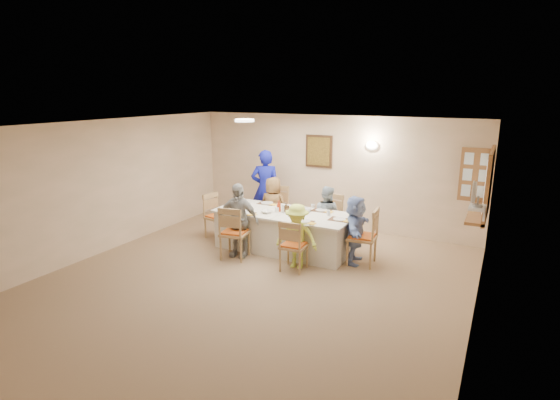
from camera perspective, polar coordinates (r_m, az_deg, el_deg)
The scene contains 49 objects.
ground at distance 7.15m, azimuth -3.83°, elevation -10.82°, with size 7.00×7.00×0.00m, color #927859.
room_walls at distance 6.65m, azimuth -4.04°, elevation 1.10°, with size 7.00×7.00×7.00m.
wall_picture at distance 9.81m, azimuth 5.08°, elevation 6.35°, with size 0.62×0.05×0.72m.
wall_sconce at distance 9.37m, azimuth 11.90°, elevation 6.99°, with size 0.26×0.09×0.18m, color white.
ceiling_light at distance 8.31m, azimuth -4.66°, elevation 10.32°, with size 0.36×0.36×0.05m, color white.
serving_hatch at distance 8.07m, azimuth 25.63°, elevation 1.92°, with size 0.06×1.50×1.15m, color brown.
hatch_sill at distance 8.18m, azimuth 24.41°, elevation -1.58°, with size 0.30×1.50×0.05m, color brown.
shutter_door at distance 8.82m, azimuth 24.16°, elevation 3.01°, with size 0.55×0.04×1.00m, color brown.
fan_shelf at distance 6.77m, azimuth 24.36°, elevation -0.91°, with size 0.22×0.36×0.03m, color white.
desk_fan at distance 6.74m, azimuth 24.24°, elevation 0.35°, with size 0.30×0.30×0.28m, color #A5A5A8, non-canonical shape.
dining_table at distance 8.44m, azimuth 0.50°, elevation -4.06°, with size 2.64×1.12×0.76m, color silver.
chair_back_left at distance 9.35m, azimuth -0.55°, elevation -1.40°, with size 0.49×0.49×1.03m, color tan, non-canonical shape.
chair_back_right at distance 8.87m, azimuth 6.31°, elevation -2.47°, with size 0.47×0.47×0.99m, color tan, non-canonical shape.
chair_front_left at distance 8.03m, azimuth -5.93°, elevation -4.16°, with size 0.48×0.48×1.01m, color tan, non-canonical shape.
chair_front_right at distance 7.49m, azimuth 1.82°, elevation -5.86°, with size 0.44×0.44×0.91m, color tan, non-canonical shape.
chair_left_end at distance 9.19m, azimuth -8.15°, elevation -2.10°, with size 0.45×0.45×0.94m, color tan, non-canonical shape.
chair_right_end at distance 7.85m, azimuth 10.66°, elevation -4.66°, with size 0.50×0.50×1.03m, color tan, non-canonical shape.
diner_back_left at distance 9.21m, azimuth -0.90°, elevation -0.86°, with size 0.64×0.44×1.27m, color brown.
diner_back_right at distance 8.74m, azimuth 6.04°, elevation -2.02°, with size 0.61×0.49×1.19m, color #8EA1B3.
diner_front_left at distance 8.07m, azimuth -5.50°, elevation -2.64°, with size 0.85×0.44×1.39m, color #9A9A9A.
diner_front_right at distance 7.55m, azimuth 2.22°, elevation -4.76°, with size 0.77×0.49×1.14m, color #E2FA5A.
diner_right_end at distance 7.86m, azimuth 9.79°, elevation -3.84°, with size 0.55×1.19×1.23m, color #87A2E3.
caregiver at distance 9.77m, azimuth -1.92°, elevation 1.47°, with size 0.76×0.65×1.76m, color #141BA5.
placemat_fl at distance 8.26m, azimuth -4.53°, elevation -1.72°, with size 0.36×0.27×0.01m, color #472B19.
plate_fl at distance 8.26m, azimuth -4.54°, elevation -1.66°, with size 0.25×0.25×0.02m, color white.
napkin_fl at distance 8.13m, azimuth -3.64°, elevation -1.92°, with size 0.14×0.14×0.01m, color yellow.
placemat_fr at distance 7.72m, azimuth 3.06°, elevation -2.84°, with size 0.35×0.26×0.01m, color #472B19.
plate_fr at distance 7.71m, azimuth 3.06°, elevation -2.77°, with size 0.26×0.26×0.02m, color white.
napkin_fr at distance 7.60m, azimuth 4.14°, elevation -3.07°, with size 0.13×0.13×0.01m, color yellow.
placemat_bl at distance 8.96m, azimuth -1.70°, elevation -0.44°, with size 0.36×0.27×0.01m, color #472B19.
plate_bl at distance 8.96m, azimuth -1.70°, elevation -0.37°, with size 0.25×0.25×0.02m, color white.
napkin_bl at distance 8.83m, azimuth -0.83°, elevation -0.60°, with size 0.13×0.13×0.01m, color yellow.
placemat_br at distance 8.46m, azimuth 5.42°, elevation -1.37°, with size 0.36×0.27×0.01m, color #472B19.
plate_br at distance 8.46m, azimuth 5.43°, elevation -1.31°, with size 0.22×0.22×0.01m, color white.
napkin_br at distance 8.35m, azimuth 6.44°, elevation -1.55°, with size 0.13×0.13×0.01m, color yellow.
placemat_le at distance 8.86m, azimuth -5.84°, elevation -0.66°, with size 0.34×0.25×0.01m, color #472B19.
plate_le at distance 8.86m, azimuth -5.85°, elevation -0.60°, with size 0.22×0.22×0.01m, color white.
napkin_le at distance 8.73m, azimuth -5.04°, elevation -0.83°, with size 0.14×0.14×0.01m, color yellow.
placemat_re at distance 7.90m, azimuth 7.76°, elevation -2.54°, with size 0.37×0.28×0.01m, color #472B19.
plate_re at distance 7.90m, azimuth 7.77°, elevation -2.47°, with size 0.23×0.23×0.01m, color white.
napkin_re at distance 7.80m, azimuth 8.88°, elevation -2.75°, with size 0.14×0.14×0.01m, color yellow.
teacup_a at distance 8.46m, azimuth -5.41°, elevation -1.10°, with size 0.14×0.14×0.08m, color white.
teacup_b at distance 8.63m, azimuth 4.30°, elevation -0.80°, with size 0.11×0.11×0.08m, color white.
bowl_a at distance 8.26m, azimuth -1.76°, elevation -1.53°, with size 0.26×0.26×0.05m, color white.
bowl_b at distance 8.38m, azimuth 3.40°, elevation -1.27°, with size 0.24×0.24×0.06m, color white.
condiment_ketchup at distance 8.33m, azimuth -0.14°, elevation -0.79°, with size 0.11×0.11×0.22m, color #B02F0F.
condiment_brown at distance 8.33m, azimuth 0.80°, elevation -0.95°, with size 0.10×0.10×0.18m, color #412A11.
condiment_malt at distance 8.19m, azimuth 1.12°, elevation -1.28°, with size 0.15×0.15×0.15m, color #412A11.
drinking_glass at distance 8.42m, azimuth -0.25°, elevation -1.00°, with size 0.07×0.07×0.11m, color silver.
Camera 1 is at (3.40, -5.52, 3.00)m, focal length 28.00 mm.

